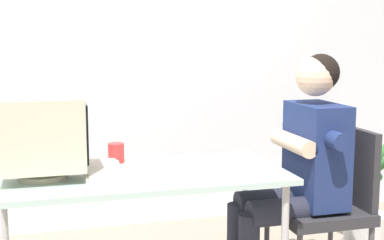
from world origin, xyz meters
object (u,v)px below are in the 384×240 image
at_px(keyboard, 103,171).
at_px(office_chair, 329,199).
at_px(crt_monitor, 42,133).
at_px(desk, 140,184).
at_px(person_seated, 299,164).
at_px(desk_mug, 116,153).
at_px(potted_plant, 367,197).

bearing_deg(keyboard, office_chair, -0.12).
height_order(crt_monitor, keyboard, crt_monitor).
relative_size(desk, person_seated, 1.09).
height_order(keyboard, person_seated, person_seated).
distance_m(crt_monitor, keyboard, 0.34).
bearing_deg(crt_monitor, desk_mug, 30.95).
bearing_deg(desk_mug, keyboard, -112.59).
bearing_deg(desk, desk_mug, 107.44).
xyz_separation_m(desk, desk_mug, (-0.08, 0.25, 0.11)).
bearing_deg(desk, office_chair, 1.43).
bearing_deg(crt_monitor, person_seated, -0.16).
distance_m(desk, potted_plant, 1.63).
relative_size(desk, keyboard, 3.22).
relative_size(person_seated, desk_mug, 12.68).
xyz_separation_m(keyboard, person_seated, (1.04, -0.00, -0.03)).
bearing_deg(desk, keyboard, 170.42).
height_order(crt_monitor, desk_mug, crt_monitor).
xyz_separation_m(crt_monitor, person_seated, (1.32, -0.00, -0.23)).
xyz_separation_m(person_seated, desk_mug, (-0.95, 0.23, 0.07)).
relative_size(office_chair, potted_plant, 0.98).
bearing_deg(person_seated, keyboard, 179.86).
distance_m(desk, crt_monitor, 0.53).
height_order(desk, potted_plant, potted_plant).
height_order(office_chair, desk_mug, office_chair).
distance_m(crt_monitor, office_chair, 1.57).
bearing_deg(keyboard, person_seated, -0.14).
relative_size(crt_monitor, keyboard, 0.90).
bearing_deg(keyboard, desk_mug, 67.41).
bearing_deg(person_seated, potted_plant, 28.84).
height_order(person_seated, potted_plant, person_seated).
distance_m(office_chair, potted_plant, 0.63).
xyz_separation_m(keyboard, office_chair, (1.23, -0.00, -0.24)).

